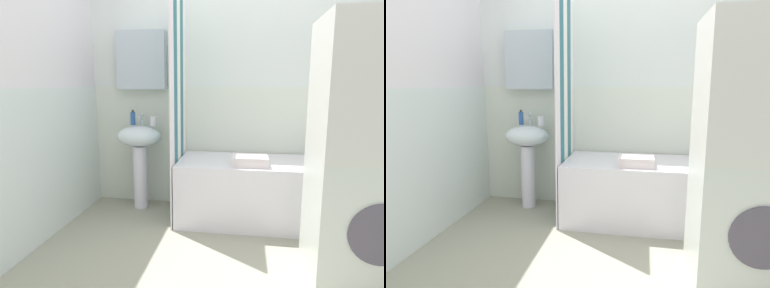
# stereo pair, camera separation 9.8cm
# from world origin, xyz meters

# --- Properties ---
(ground_plane) EXTENTS (4.80, 5.60, 0.04)m
(ground_plane) POSITION_xyz_m (0.00, 0.00, -0.02)
(ground_plane) COLOR #9E9B86
(wall_back_tiled) EXTENTS (3.60, 0.18, 2.40)m
(wall_back_tiled) POSITION_xyz_m (-0.06, 1.26, 1.14)
(wall_back_tiled) COLOR silver
(wall_back_tiled) RESTS_ON ground_plane
(wall_left_tiled) EXTENTS (0.07, 1.81, 2.40)m
(wall_left_tiled) POSITION_xyz_m (-1.57, 0.34, 1.12)
(wall_left_tiled) COLOR silver
(wall_left_tiled) RESTS_ON ground_plane
(sink) EXTENTS (0.44, 0.34, 0.82)m
(sink) POSITION_xyz_m (-1.01, 1.03, 0.60)
(sink) COLOR white
(sink) RESTS_ON ground_plane
(faucet) EXTENTS (0.03, 0.12, 0.12)m
(faucet) POSITION_xyz_m (-1.01, 1.11, 0.89)
(faucet) COLOR silver
(faucet) RESTS_ON sink
(soap_dispenser) EXTENTS (0.05, 0.05, 0.15)m
(soap_dispenser) POSITION_xyz_m (-1.09, 1.09, 0.89)
(soap_dispenser) COLOR #2E59A1
(soap_dispenser) RESTS_ON sink
(toothbrush_cup) EXTENTS (0.07, 0.07, 0.09)m
(toothbrush_cup) POSITION_xyz_m (-0.87, 1.06, 0.87)
(toothbrush_cup) COLOR white
(toothbrush_cup) RESTS_ON sink
(bathtub) EXTENTS (1.55, 0.69, 0.55)m
(bathtub) POSITION_xyz_m (0.20, 0.88, 0.28)
(bathtub) COLOR white
(bathtub) RESTS_ON ground_plane
(shower_curtain) EXTENTS (0.01, 0.69, 2.00)m
(shower_curtain) POSITION_xyz_m (-0.59, 0.88, 1.00)
(shower_curtain) COLOR white
(shower_curtain) RESTS_ON ground_plane
(lotion_bottle) EXTENTS (0.06, 0.06, 0.17)m
(lotion_bottle) POSITION_xyz_m (0.88, 1.13, 0.63)
(lotion_bottle) COLOR #BE446C
(lotion_bottle) RESTS_ON bathtub
(shampoo_bottle) EXTENTS (0.05, 0.05, 0.24)m
(shampoo_bottle) POSITION_xyz_m (0.76, 1.13, 0.67)
(shampoo_bottle) COLOR white
(shampoo_bottle) RESTS_ON bathtub
(conditioner_bottle) EXTENTS (0.05, 0.05, 0.22)m
(conditioner_bottle) POSITION_xyz_m (0.69, 1.14, 0.66)
(conditioner_bottle) COLOR #2B5095
(conditioner_bottle) RESTS_ON bathtub
(towel_folded) EXTENTS (0.29, 0.23, 0.08)m
(towel_folded) POSITION_xyz_m (0.05, 0.70, 0.59)
(towel_folded) COLOR silver
(towel_folded) RESTS_ON bathtub
(washer_dryer_stack) EXTENTS (0.63, 0.61, 1.61)m
(washer_dryer_stack) POSITION_xyz_m (0.74, 0.01, 0.81)
(washer_dryer_stack) COLOR silver
(washer_dryer_stack) RESTS_ON ground_plane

